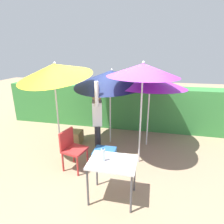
% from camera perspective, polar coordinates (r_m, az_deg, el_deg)
% --- Properties ---
extents(ground_plane, '(24.00, 24.00, 0.00)m').
position_cam_1_polar(ground_plane, '(4.75, -0.80, -13.85)').
color(ground_plane, '#9E8466').
extents(hedge_row, '(8.00, 0.70, 1.38)m').
position_cam_1_polar(hedge_row, '(6.43, 3.62, 1.65)').
color(hedge_row, '#38843D').
rests_on(hedge_row, ground_plane).
extents(umbrella_rainbow, '(2.00, 2.00, 2.21)m').
position_cam_1_polar(umbrella_rainbow, '(4.95, -0.32, 10.36)').
color(umbrella_rainbow, silver).
rests_on(umbrella_rainbow, ground_plane).
extents(umbrella_orange, '(1.68, 1.67, 2.43)m').
position_cam_1_polar(umbrella_orange, '(4.41, -16.87, 11.77)').
color(umbrella_orange, silver).
rests_on(umbrella_orange, ground_plane).
extents(umbrella_yellow, '(1.86, 1.87, 1.98)m').
position_cam_1_polar(umbrella_yellow, '(4.92, 11.28, 9.07)').
color(umbrella_yellow, silver).
rests_on(umbrella_yellow, ground_plane).
extents(umbrella_navy, '(1.50, 1.50, 2.30)m').
position_cam_1_polar(umbrella_navy, '(3.98, 9.28, 12.24)').
color(umbrella_navy, silver).
rests_on(umbrella_navy, ground_plane).
extents(person_vendor, '(0.32, 0.55, 1.88)m').
position_cam_1_polar(person_vendor, '(4.56, -4.42, -2.20)').
color(person_vendor, black).
rests_on(person_vendor, ground_plane).
extents(chair_plastic, '(0.52, 0.52, 0.89)m').
position_cam_1_polar(chair_plastic, '(4.27, -11.93, -10.31)').
color(chair_plastic, '#B72D2D').
rests_on(chair_plastic, ground_plane).
extents(cooler_box, '(0.47, 0.43, 0.43)m').
position_cam_1_polar(cooler_box, '(4.35, -2.24, -13.80)').
color(cooler_box, '#2D6BB7').
rests_on(cooler_box, ground_plane).
extents(crate_cardboard, '(0.42, 0.39, 0.34)m').
position_cam_1_polar(crate_cardboard, '(5.54, -11.23, -7.29)').
color(crate_cardboard, '#9E7A4C').
rests_on(crate_cardboard, ground_plane).
extents(folding_table, '(0.80, 0.60, 0.74)m').
position_cam_1_polar(folding_table, '(3.33, 0.11, -15.90)').
color(folding_table, '#4C4C51').
rests_on(folding_table, ground_plane).
extents(bottle_water, '(0.07, 0.07, 0.24)m').
position_cam_1_polar(bottle_water, '(3.25, -2.69, -12.68)').
color(bottle_water, silver).
rests_on(bottle_water, folding_table).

